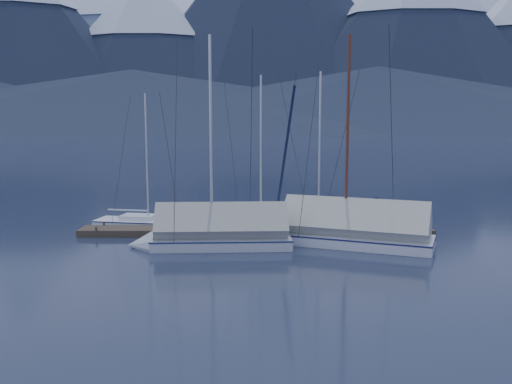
{
  "coord_description": "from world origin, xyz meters",
  "views": [
    {
      "loc": [
        0.03,
        -25.27,
        5.83
      ],
      "look_at": [
        0.0,
        2.0,
        2.2
      ],
      "focal_mm": 38.0,
      "sensor_mm": 36.0,
      "label": 1
    }
  ],
  "objects_px": {
    "sailboat_open_right": "(326,219)",
    "sailboat_covered_near": "(342,233)",
    "person": "(377,212)",
    "sailboat_open_mid": "(269,222)",
    "sailboat_open_left": "(156,225)",
    "sailboat_covered_far": "(209,236)"
  },
  "relations": [
    {
      "from": "sailboat_open_left",
      "to": "person",
      "type": "bearing_deg",
      "value": -8.9
    },
    {
      "from": "sailboat_covered_near",
      "to": "person",
      "type": "height_order",
      "value": "sailboat_covered_near"
    },
    {
      "from": "sailboat_open_right",
      "to": "person",
      "type": "distance_m",
      "value": 4.09
    },
    {
      "from": "sailboat_open_left",
      "to": "sailboat_open_mid",
      "type": "xyz_separation_m",
      "value": [
        6.23,
        0.61,
        0.02
      ]
    },
    {
      "from": "sailboat_open_right",
      "to": "sailboat_covered_near",
      "type": "distance_m",
      "value": 5.57
    },
    {
      "from": "person",
      "to": "sailboat_covered_near",
      "type": "bearing_deg",
      "value": 129.34
    },
    {
      "from": "sailboat_open_mid",
      "to": "person",
      "type": "bearing_deg",
      "value": -24.02
    },
    {
      "from": "person",
      "to": "sailboat_open_mid",
      "type": "bearing_deg",
      "value": 58.99
    },
    {
      "from": "sailboat_open_mid",
      "to": "sailboat_covered_near",
      "type": "height_order",
      "value": "sailboat_covered_near"
    },
    {
      "from": "sailboat_open_left",
      "to": "sailboat_open_right",
      "type": "distance_m",
      "value": 9.63
    },
    {
      "from": "sailboat_open_mid",
      "to": "sailboat_open_right",
      "type": "distance_m",
      "value": 3.4
    },
    {
      "from": "sailboat_open_left",
      "to": "sailboat_open_right",
      "type": "relative_size",
      "value": 0.85
    },
    {
      "from": "sailboat_open_right",
      "to": "sailboat_covered_near",
      "type": "xyz_separation_m",
      "value": [
        0.05,
        -5.56,
        0.37
      ]
    },
    {
      "from": "sailboat_covered_near",
      "to": "person",
      "type": "distance_m",
      "value": 3.15
    },
    {
      "from": "sailboat_open_mid",
      "to": "sailboat_covered_far",
      "type": "relative_size",
      "value": 0.86
    },
    {
      "from": "sailboat_covered_near",
      "to": "person",
      "type": "relative_size",
      "value": 6.76
    },
    {
      "from": "sailboat_open_mid",
      "to": "sailboat_covered_near",
      "type": "bearing_deg",
      "value": -54.53
    },
    {
      "from": "sailboat_open_right",
      "to": "sailboat_covered_near",
      "type": "bearing_deg",
      "value": -89.51
    },
    {
      "from": "sailboat_open_right",
      "to": "person",
      "type": "xyz_separation_m",
      "value": [
        2.19,
        -3.32,
        0.97
      ]
    },
    {
      "from": "sailboat_open_mid",
      "to": "sailboat_open_right",
      "type": "relative_size",
      "value": 0.97
    },
    {
      "from": "sailboat_covered_near",
      "to": "person",
      "type": "bearing_deg",
      "value": 46.32
    },
    {
      "from": "sailboat_covered_far",
      "to": "sailboat_open_mid",
      "type": "bearing_deg",
      "value": 61.29
    }
  ]
}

